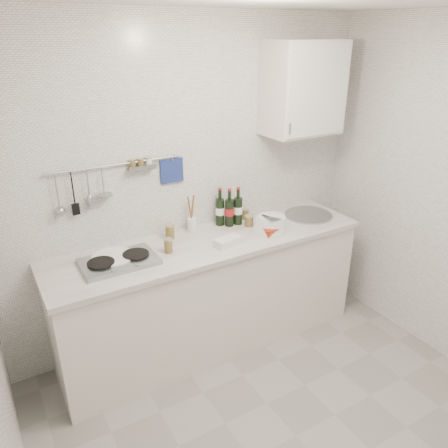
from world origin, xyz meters
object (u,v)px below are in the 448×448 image
at_px(plate_stack_hob, 112,259).
at_px(wine_bottles, 229,207).
at_px(utensil_crock, 192,223).
at_px(wall_cabinet, 303,88).
at_px(plate_stack_sink, 270,224).

height_order(plate_stack_hob, wine_bottles, wine_bottles).
xyz_separation_m(wine_bottles, utensil_crock, (-0.31, 0.04, -0.08)).
relative_size(wall_cabinet, utensil_crock, 2.31).
distance_m(plate_stack_hob, utensil_crock, 0.71).
height_order(wall_cabinet, wine_bottles, wall_cabinet).
distance_m(wall_cabinet, utensil_crock, 1.35).
distance_m(plate_stack_sink, wine_bottles, 0.35).
bearing_deg(utensil_crock, wall_cabinet, -5.99).
distance_m(plate_stack_hob, plate_stack_sink, 1.24).
xyz_separation_m(wall_cabinet, wine_bottles, (-0.63, 0.06, -0.87)).
bearing_deg(plate_stack_hob, plate_stack_sink, -5.30).
bearing_deg(plate_stack_sink, wine_bottles, 133.12).
distance_m(wall_cabinet, plate_stack_sink, 1.07).
bearing_deg(plate_stack_sink, utensil_crock, 152.47).
bearing_deg(wall_cabinet, plate_stack_sink, -155.14).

